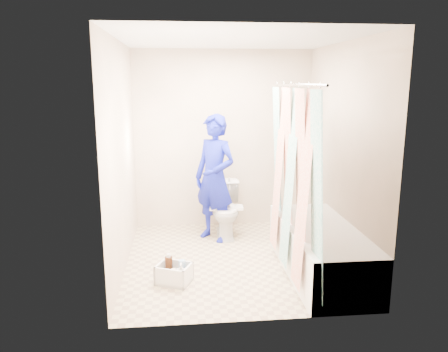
{
  "coord_description": "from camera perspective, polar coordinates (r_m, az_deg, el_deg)",
  "views": [
    {
      "loc": [
        -0.58,
        -4.6,
        1.98
      ],
      "look_at": [
        -0.09,
        0.27,
        0.92
      ],
      "focal_mm": 35.0,
      "sensor_mm": 36.0,
      "label": 1
    }
  ],
  "objects": [
    {
      "name": "shower_curtain",
      "position": [
        4.42,
        8.82,
        -0.43
      ],
      "size": [
        0.06,
        1.75,
        1.8
      ],
      "primitive_type": "cube",
      "color": "white",
      "rests_on": "curtain_rod"
    },
    {
      "name": "tank_lid",
      "position": [
        5.58,
        0.29,
        -4.14
      ],
      "size": [
        0.43,
        0.21,
        0.03
      ],
      "primitive_type": "cube",
      "rotation": [
        0.0,
        0.0,
        -0.06
      ],
      "color": "white",
      "rests_on": "toilet"
    },
    {
      "name": "curtain_rod",
      "position": [
        4.32,
        9.23,
        11.7
      ],
      "size": [
        0.02,
        1.9,
        0.02
      ],
      "primitive_type": "cylinder",
      "rotation": [
        1.57,
        0.0,
        0.0
      ],
      "color": "silver",
      "rests_on": "wall_back"
    },
    {
      "name": "tank_internals",
      "position": [
        5.79,
        -0.24,
        -0.69
      ],
      "size": [
        0.17,
        0.06,
        0.23
      ],
      "color": "black",
      "rests_on": "toilet"
    },
    {
      "name": "wall_left",
      "position": [
        4.71,
        -13.22,
        2.39
      ],
      "size": [
        0.02,
        2.6,
        2.4
      ],
      "primitive_type": "cube",
      "color": "beige",
      "rests_on": "ground"
    },
    {
      "name": "wall_front",
      "position": [
        3.44,
        4.14,
        -0.88
      ],
      "size": [
        2.4,
        0.02,
        2.4
      ],
      "primitive_type": "cube",
      "color": "beige",
      "rests_on": "ground"
    },
    {
      "name": "wall_back",
      "position": [
        5.98,
        -0.11,
        4.76
      ],
      "size": [
        2.4,
        0.02,
        2.4
      ],
      "primitive_type": "cube",
      "color": "beige",
      "rests_on": "ground"
    },
    {
      "name": "cleaning_caddy",
      "position": [
        4.5,
        -6.43,
        -12.65
      ],
      "size": [
        0.4,
        0.37,
        0.25
      ],
      "rotation": [
        0.0,
        0.0,
        -0.41
      ],
      "color": "silver",
      "rests_on": "ground"
    },
    {
      "name": "plumber",
      "position": [
        5.46,
        -1.22,
        -0.27
      ],
      "size": [
        0.68,
        0.68,
        1.59
      ],
      "primitive_type": "imported",
      "rotation": [
        0.0,
        0.0,
        -0.75
      ],
      "color": "#0F3396",
      "rests_on": "ground"
    },
    {
      "name": "bathtub",
      "position": [
        4.73,
        12.44,
        -9.25
      ],
      "size": [
        0.7,
        1.75,
        0.5
      ],
      "color": "white",
      "rests_on": "ground"
    },
    {
      "name": "wall_right",
      "position": [
        4.99,
        15.26,
        2.84
      ],
      "size": [
        0.02,
        2.6,
        2.4
      ],
      "primitive_type": "cube",
      "color": "beige",
      "rests_on": "ground"
    },
    {
      "name": "ceiling",
      "position": [
        4.66,
        1.53,
        17.43
      ],
      "size": [
        2.4,
        2.6,
        0.02
      ],
      "primitive_type": "cube",
      "color": "silver",
      "rests_on": "wall_back"
    },
    {
      "name": "toilet",
      "position": [
        5.7,
        0.24,
        -4.4
      ],
      "size": [
        0.42,
        0.7,
        0.69
      ],
      "primitive_type": "imported",
      "rotation": [
        0.0,
        0.0,
        -0.06
      ],
      "color": "white",
      "rests_on": "ground"
    },
    {
      "name": "floor",
      "position": [
        5.04,
        1.37,
        -10.87
      ],
      "size": [
        2.6,
        2.6,
        0.0
      ],
      "primitive_type": "plane",
      "color": "tan",
      "rests_on": "ground"
    }
  ]
}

